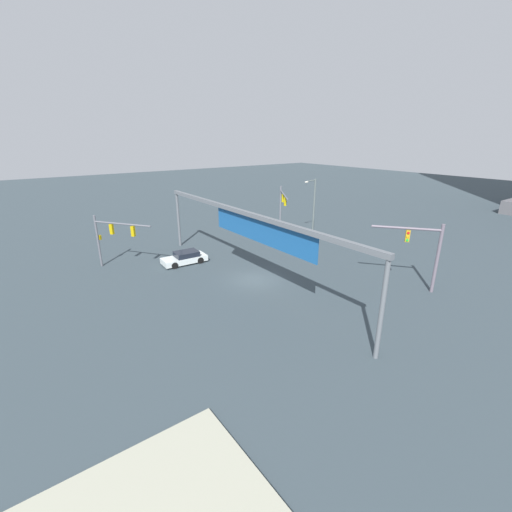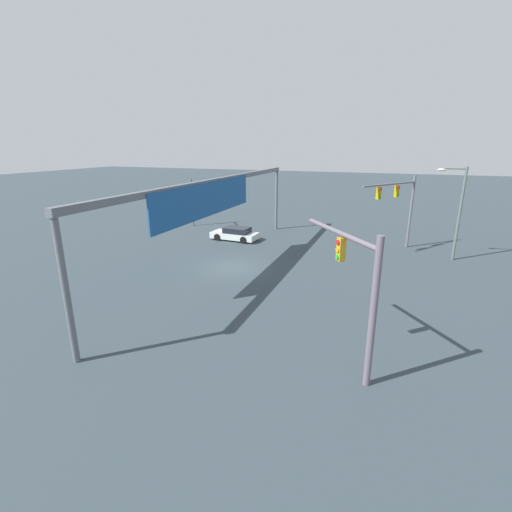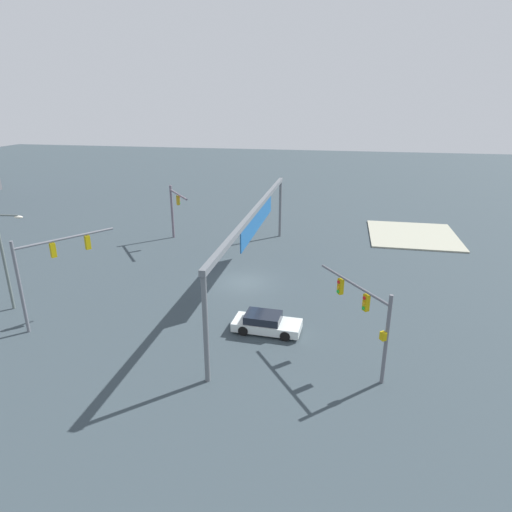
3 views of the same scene
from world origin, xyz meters
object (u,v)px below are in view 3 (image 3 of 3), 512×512
(traffic_signal_near_corner, at_px, (366,310))
(traffic_signal_cross_street, at_px, (48,262))
(streetlamp_curved_arm, at_px, (6,255))
(sedan_car_approaching, at_px, (266,323))
(traffic_signal_opposite_side, at_px, (175,205))

(traffic_signal_near_corner, relative_size, traffic_signal_cross_street, 0.87)
(streetlamp_curved_arm, xyz_separation_m, sedan_car_approaching, (0.31, -18.04, -3.52))
(traffic_signal_near_corner, xyz_separation_m, traffic_signal_cross_street, (1.25, 19.87, 0.83))
(streetlamp_curved_arm, bearing_deg, sedan_car_approaching, -4.16)
(traffic_signal_opposite_side, xyz_separation_m, streetlamp_curved_arm, (-17.58, 5.34, 0.33))
(traffic_signal_near_corner, xyz_separation_m, sedan_car_approaching, (2.78, 5.92, -2.89))
(streetlamp_curved_arm, bearing_deg, traffic_signal_opposite_side, 67.95)
(sedan_car_approaching, bearing_deg, traffic_signal_opposite_side, 129.34)
(traffic_signal_cross_street, bearing_deg, traffic_signal_opposite_side, 30.21)
(traffic_signal_opposite_side, distance_m, streetlamp_curved_arm, 18.38)
(traffic_signal_near_corner, xyz_separation_m, streetlamp_curved_arm, (2.46, 23.96, 0.63))
(traffic_signal_opposite_side, height_order, streetlamp_curved_arm, streetlamp_curved_arm)
(traffic_signal_near_corner, distance_m, sedan_car_approaching, 7.15)
(sedan_car_approaching, bearing_deg, streetlamp_curved_arm, -175.99)
(traffic_signal_cross_street, height_order, streetlamp_curved_arm, streetlamp_curved_arm)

